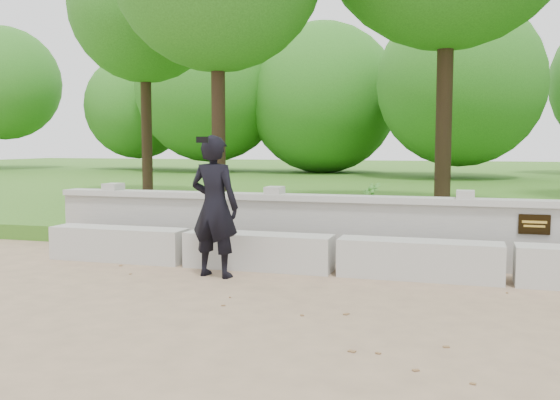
% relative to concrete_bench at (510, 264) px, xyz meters
% --- Properties ---
extents(ground, '(80.00, 80.00, 0.00)m').
position_rel_concrete_bench_xyz_m(ground, '(-0.00, -1.90, -0.22)').
color(ground, '#9E8061').
rests_on(ground, ground).
extents(lawn, '(40.00, 22.00, 0.25)m').
position_rel_concrete_bench_xyz_m(lawn, '(-0.00, 12.10, -0.10)').
color(lawn, '#315F16').
rests_on(lawn, ground).
extents(concrete_bench, '(11.90, 0.45, 0.45)m').
position_rel_concrete_bench_xyz_m(concrete_bench, '(0.00, 0.00, 0.00)').
color(concrete_bench, '#B2B0A8').
rests_on(concrete_bench, ground).
extents(parapet_wall, '(12.50, 0.35, 0.90)m').
position_rel_concrete_bench_xyz_m(parapet_wall, '(0.00, 0.70, 0.24)').
color(parapet_wall, '#A8A59E').
rests_on(parapet_wall, ground).
extents(man_main, '(0.67, 0.60, 1.68)m').
position_rel_concrete_bench_xyz_m(man_main, '(-3.35, -0.60, 0.62)').
color(man_main, black).
rests_on(man_main, ground).
extents(shrub_a, '(0.30, 0.33, 0.52)m').
position_rel_concrete_bench_xyz_m(shrub_a, '(-1.35, 1.40, 0.29)').
color(shrub_a, '#43882E').
rests_on(shrub_a, lawn).
extents(shrub_b, '(0.35, 0.38, 0.55)m').
position_rel_concrete_bench_xyz_m(shrub_b, '(0.60, 1.40, 0.30)').
color(shrub_b, '#43882E').
rests_on(shrub_b, lawn).
extents(shrub_d, '(0.51, 0.51, 0.68)m').
position_rel_concrete_bench_xyz_m(shrub_d, '(-2.03, 3.12, 0.36)').
color(shrub_d, '#43882E').
rests_on(shrub_d, lawn).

